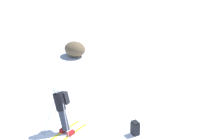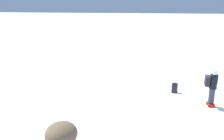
# 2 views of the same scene
# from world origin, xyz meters

# --- Properties ---
(ground_plane) EXTENTS (300.00, 300.00, 0.00)m
(ground_plane) POSITION_xyz_m (0.00, 0.00, 0.00)
(ground_plane) COLOR white
(skier) EXTENTS (1.28, 1.69, 1.75)m
(skier) POSITION_xyz_m (-0.82, -0.01, 0.96)
(skier) COLOR yellow
(skier) RESTS_ON ground
(spare_backpack) EXTENTS (0.35, 0.29, 0.50)m
(spare_backpack) POSITION_xyz_m (1.11, 1.65, 0.24)
(spare_backpack) COLOR black
(spare_backpack) RESTS_ON ground
(exposed_boulder_0) EXTENTS (1.17, 1.00, 0.76)m
(exposed_boulder_0) POSITION_xyz_m (-5.87, 4.67, 0.38)
(exposed_boulder_0) COLOR brown
(exposed_boulder_0) RESTS_ON ground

